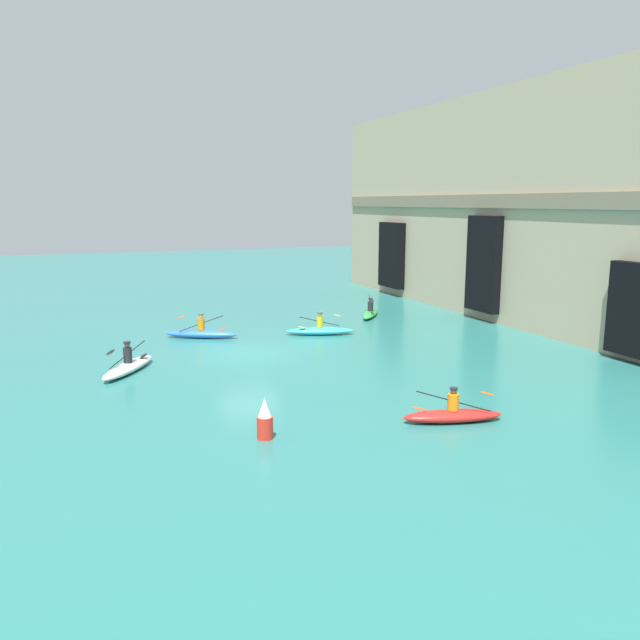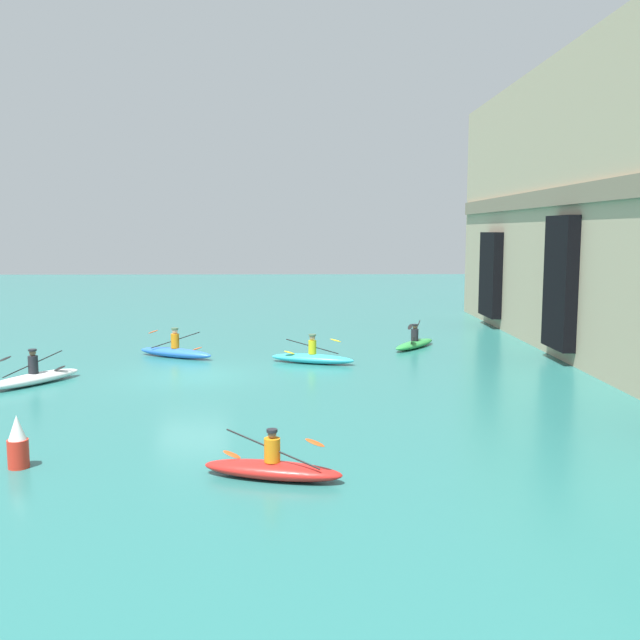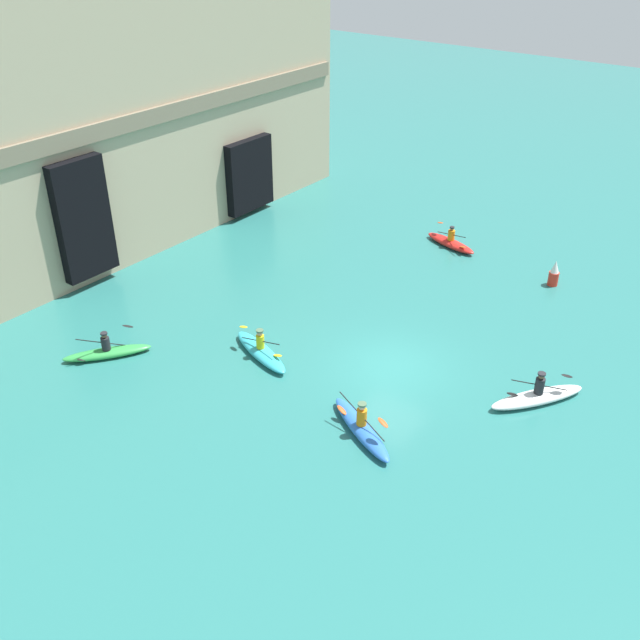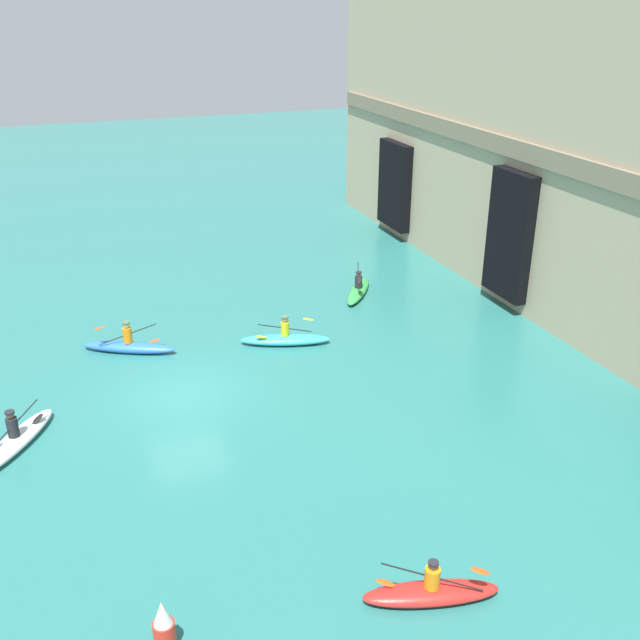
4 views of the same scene
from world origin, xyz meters
TOP-DOWN VIEW (x-y plane):
  - ground_plane at (0.00, 0.00)m, footprint 120.00×120.00m
  - cliff_bluff at (-2.55, 17.52)m, footprint 35.58×7.02m
  - kayak_red at (10.66, 3.34)m, footprint 1.47×3.09m
  - kayak_white at (1.26, -5.13)m, footprint 3.41×2.61m
  - kayak_green at (-5.96, 8.88)m, footprint 3.02×2.45m
  - kayak_cyan at (-2.39, 4.32)m, footprint 1.81×3.44m
  - kayak_blue at (-3.81, -1.28)m, footprint 2.20×3.42m
  - marker_buoy at (9.85, -2.25)m, footprint 0.45×0.45m

SIDE VIEW (x-z plane):
  - ground_plane at x=0.00m, z-range 0.00..0.00m
  - kayak_green at x=-5.96m, z-range -0.37..0.80m
  - kayak_red at x=10.66m, z-range -0.30..0.76m
  - kayak_cyan at x=-2.39m, z-range -0.35..0.80m
  - kayak_white at x=1.26m, z-range -0.37..0.84m
  - kayak_blue at x=-3.81m, z-range -0.36..0.86m
  - marker_buoy at x=9.85m, z-range -0.05..1.13m
  - cliff_bluff at x=-2.55m, z-range -0.03..12.33m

